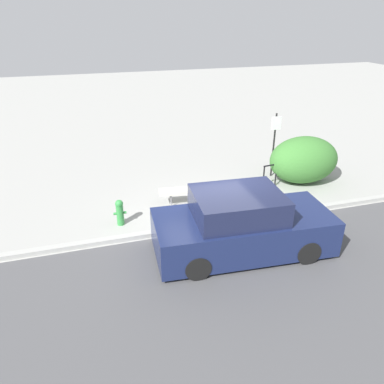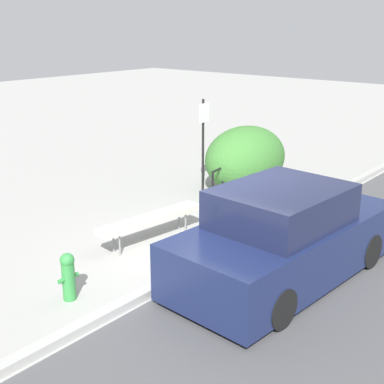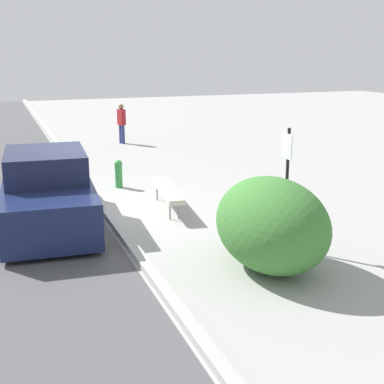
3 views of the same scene
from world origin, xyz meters
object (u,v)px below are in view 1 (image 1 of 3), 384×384
at_px(sign_post, 274,139).
at_px(fire_hydrant, 120,212).
at_px(bench, 197,190).
at_px(parked_car_near, 242,226).
at_px(bike_rack, 270,173).

height_order(sign_post, fire_hydrant, sign_post).
relative_size(bench, sign_post, 1.03).
height_order(sign_post, parked_car_near, sign_post).
distance_m(bench, fire_hydrant, 2.51).
distance_m(bench, bike_rack, 2.75).
xyz_separation_m(bike_rack, parked_car_near, (-2.43, -3.20, 0.21)).
bearing_deg(bike_rack, fire_hydrant, -168.42).
height_order(bike_rack, sign_post, sign_post).
height_order(bench, parked_car_near, parked_car_near).
relative_size(sign_post, parked_car_near, 0.52).
bearing_deg(sign_post, bike_rack, -121.37).
relative_size(sign_post, fire_hydrant, 3.01).
height_order(bike_rack, parked_car_near, parked_car_near).
xyz_separation_m(sign_post, fire_hydrant, (-5.67, -1.91, -0.98)).
bearing_deg(fire_hydrant, bike_rack, 11.58).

